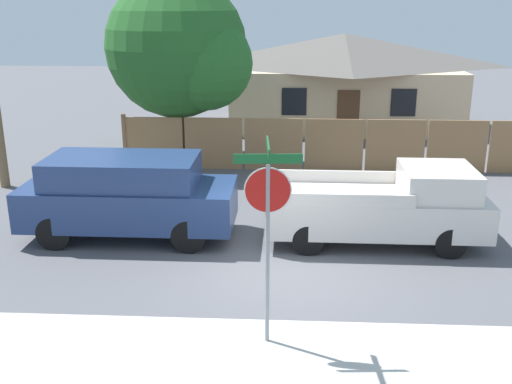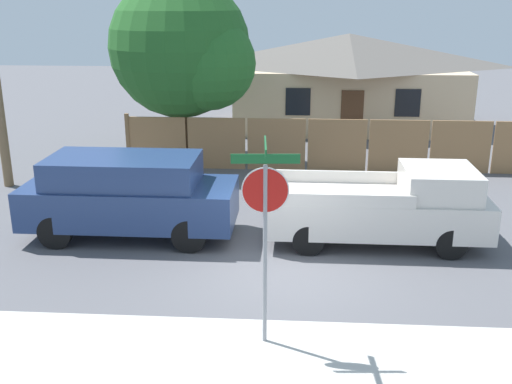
# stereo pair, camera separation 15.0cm
# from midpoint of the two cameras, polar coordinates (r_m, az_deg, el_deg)

# --- Properties ---
(ground_plane) EXTENTS (80.00, 80.00, 0.00)m
(ground_plane) POSITION_cam_midpoint_polar(r_m,az_deg,el_deg) (12.65, 2.09, -7.60)
(ground_plane) COLOR #56565B
(sidewalk_strip) EXTENTS (36.00, 3.20, 0.01)m
(sidewalk_strip) POSITION_cam_midpoint_polar(r_m,az_deg,el_deg) (9.53, 1.66, -16.91)
(sidewalk_strip) COLOR beige
(sidewalk_strip) RESTS_ON ground
(wooden_fence) EXTENTS (14.11, 0.12, 1.83)m
(wooden_fence) POSITION_cam_midpoint_polar(r_m,az_deg,el_deg) (19.95, 7.23, 4.47)
(wooden_fence) COLOR #997047
(wooden_fence) RESTS_ON ground
(house) EXTENTS (10.47, 6.29, 4.04)m
(house) POSITION_cam_midpoint_polar(r_m,az_deg,el_deg) (27.34, 8.13, 10.64)
(house) COLOR beige
(house) RESTS_ON ground
(oak_tree) EXTENTS (4.98, 4.75, 6.30)m
(oak_tree) POSITION_cam_midpoint_polar(r_m,az_deg,el_deg) (20.72, -7.21, 13.22)
(oak_tree) COLOR brown
(oak_tree) RESTS_ON ground
(red_suv) EXTENTS (4.98, 2.01, 1.96)m
(red_suv) POSITION_cam_midpoint_polar(r_m,az_deg,el_deg) (14.45, -12.41, -0.21)
(red_suv) COLOR navy
(red_suv) RESTS_ON ground
(orange_pickup) EXTENTS (5.03, 1.98, 1.81)m
(orange_pickup) POSITION_cam_midpoint_polar(r_m,az_deg,el_deg) (14.16, 11.86, -1.34)
(orange_pickup) COLOR silver
(orange_pickup) RESTS_ON ground
(stop_sign) EXTENTS (1.05, 0.95, 3.39)m
(stop_sign) POSITION_cam_midpoint_polar(r_m,az_deg,el_deg) (9.30, 0.66, -1.62)
(stop_sign) COLOR gray
(stop_sign) RESTS_ON ground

